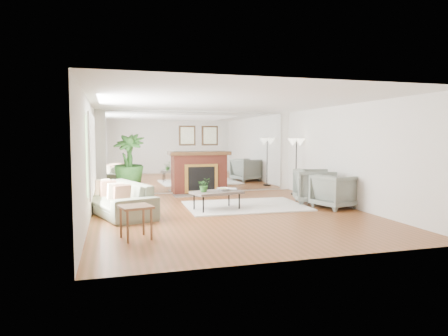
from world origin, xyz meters
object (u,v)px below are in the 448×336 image
object	(u,v)px
potted_ficus	(129,164)
floor_lamp	(296,147)
sofa	(117,199)
fireplace	(200,172)
armchair_front	(335,191)
coffee_table	(217,193)
armchair_back	(314,186)
side_table	(136,211)

from	to	relation	value
potted_ficus	floor_lamp	bearing A→B (deg)	-9.47
sofa	fireplace	bearing A→B (deg)	118.83
armchair_front	floor_lamp	xyz separation A→B (m)	(0.10, 2.32, 1.01)
fireplace	coffee_table	size ratio (longest dim) A/B	1.63
sofa	potted_ficus	size ratio (longest dim) A/B	1.35
coffee_table	floor_lamp	distance (m)	3.59
coffee_table	armchair_front	xyz separation A→B (m)	(2.81, -0.48, -0.01)
sofa	armchair_back	distance (m)	4.92
armchair_back	floor_lamp	size ratio (longest dim) A/B	0.58
fireplace	potted_ficus	size ratio (longest dim) A/B	1.14
armchair_back	side_table	bearing A→B (deg)	135.02
fireplace	floor_lamp	bearing A→B (deg)	-19.50
sofa	side_table	size ratio (longest dim) A/B	4.00
sofa	side_table	xyz separation A→B (m)	(0.27, -2.30, 0.12)
floor_lamp	sofa	bearing A→B (deg)	-161.60
coffee_table	floor_lamp	bearing A→B (deg)	32.39
sofa	armchair_front	size ratio (longest dim) A/B	2.68
armchair_back	armchair_front	bearing A→B (deg)	-153.10
armchair_front	floor_lamp	distance (m)	2.54
side_table	floor_lamp	distance (m)	6.39
side_table	armchair_back	bearing A→B (deg)	27.92
coffee_table	side_table	distance (m)	2.92
armchair_back	floor_lamp	bearing A→B (deg)	8.53
side_table	potted_ficus	size ratio (longest dim) A/B	0.34
coffee_table	armchair_front	world-z (taller)	armchair_front
fireplace	sofa	world-z (taller)	fireplace
armchair_front	potted_ficus	distance (m)	5.65
potted_ficus	coffee_table	bearing A→B (deg)	-54.77
armchair_front	floor_lamp	size ratio (longest dim) A/B	0.54
armchair_back	potted_ficus	bearing A→B (deg)	79.82
coffee_table	armchair_back	world-z (taller)	armchair_back
potted_ficus	floor_lamp	distance (m)	4.87
side_table	coffee_table	bearing A→B (deg)	47.73
sofa	armchair_back	size ratio (longest dim) A/B	2.48
fireplace	potted_ficus	distance (m)	2.11
side_table	potted_ficus	xyz separation A→B (m)	(0.10, 4.81, 0.48)
fireplace	sofa	bearing A→B (deg)	-132.54
sofa	potted_ficus	bearing A→B (deg)	153.03
armchair_back	potted_ficus	size ratio (longest dim) A/B	0.54
armchair_front	side_table	xyz separation A→B (m)	(-4.78, -1.69, 0.07)
side_table	fireplace	bearing A→B (deg)	66.32
armchair_back	sofa	bearing A→B (deg)	109.02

